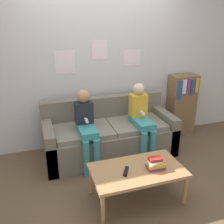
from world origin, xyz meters
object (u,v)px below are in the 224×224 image
at_px(couch, 109,136).
at_px(tv_remote, 126,171).
at_px(coffee_table, 137,172).
at_px(person_right, 141,117).
at_px(bookshelf, 181,105).
at_px(person_left, 86,125).

relative_size(couch, tv_remote, 11.46).
height_order(coffee_table, tv_remote, tv_remote).
bearing_deg(couch, person_right, -24.01).
relative_size(person_right, bookshelf, 1.03).
xyz_separation_m(couch, bookshelf, (1.42, 0.30, 0.24)).
relative_size(tv_remote, bookshelf, 0.16).
height_order(person_left, person_right, person_right).
bearing_deg(coffee_table, bookshelf, 43.84).
xyz_separation_m(tv_remote, bookshelf, (1.57, 1.39, 0.13)).
distance_m(couch, coffee_table, 1.07).
distance_m(person_left, bookshelf, 1.88).
height_order(coffee_table, person_right, person_right).
distance_m(coffee_table, person_left, 0.99).
bearing_deg(person_right, couch, 155.99).
xyz_separation_m(couch, person_left, (-0.39, -0.19, 0.32)).
bearing_deg(coffee_table, couch, 89.63).
bearing_deg(person_right, tv_remote, -122.91).
bearing_deg(person_left, tv_remote, -75.20).
height_order(couch, bookshelf, bookshelf).
distance_m(person_right, bookshelf, 1.11).
bearing_deg(coffee_table, person_right, 63.62).
xyz_separation_m(person_right, tv_remote, (-0.58, -0.90, -0.21)).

